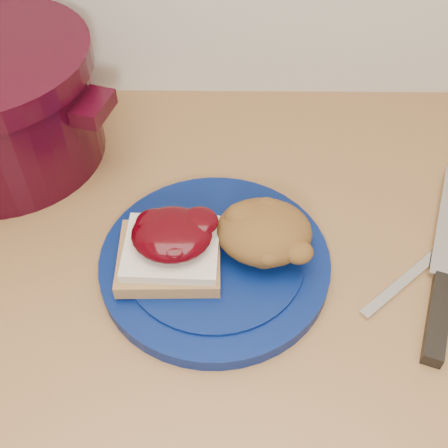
{
  "coord_description": "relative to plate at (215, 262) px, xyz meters",
  "views": [
    {
      "loc": [
        0.01,
        1.09,
        1.4
      ],
      "look_at": [
        0.01,
        1.49,
        0.95
      ],
      "focal_mm": 45.0,
      "sensor_mm": 36.0,
      "label": 1
    }
  ],
  "objects": [
    {
      "name": "plate",
      "position": [
        0.0,
        0.0,
        0.0
      ],
      "size": [
        0.28,
        0.28,
        0.02
      ],
      "primitive_type": "cylinder",
      "rotation": [
        0.0,
        0.0,
        -0.09
      ],
      "color": "#05144B",
      "rests_on": "wood_countertop"
    },
    {
      "name": "stuffing_mound",
      "position": [
        0.05,
        0.01,
        0.04
      ],
      "size": [
        0.11,
        0.1,
        0.05
      ],
      "primitive_type": "ellipsoid",
      "rotation": [
        0.0,
        0.0,
        -0.09
      ],
      "color": "brown",
      "rests_on": "plate"
    },
    {
      "name": "chef_knife",
      "position": [
        0.24,
        -0.03,
        -0.0
      ],
      "size": [
        0.12,
        0.28,
        0.02
      ],
      "rotation": [
        0.0,
        0.0,
        1.22
      ],
      "color": "black",
      "rests_on": "wood_countertop"
    },
    {
      "name": "base_cabinet",
      "position": [
        -0.0,
        0.03,
        -0.48
      ],
      "size": [
        4.0,
        0.6,
        0.86
      ],
      "primitive_type": "cube",
      "color": "beige",
      "rests_on": "floor"
    },
    {
      "name": "sandwich",
      "position": [
        -0.05,
        -0.01,
        0.04
      ],
      "size": [
        0.11,
        0.1,
        0.05
      ],
      "rotation": [
        0.0,
        0.0,
        -0.09
      ],
      "color": "olive",
      "rests_on": "plate"
    },
    {
      "name": "butter_knife",
      "position": [
        0.21,
        -0.01,
        -0.01
      ],
      "size": [
        0.12,
        0.11,
        0.0
      ],
      "primitive_type": "cube",
      "rotation": [
        0.0,
        0.0,
        0.71
      ],
      "color": "silver",
      "rests_on": "wood_countertop"
    }
  ]
}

